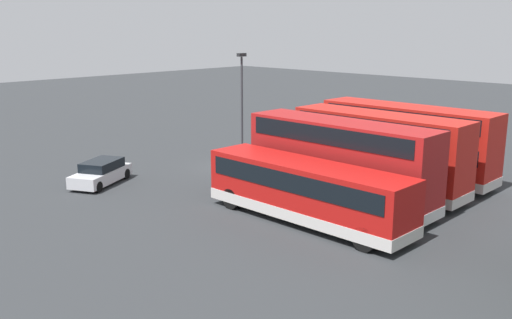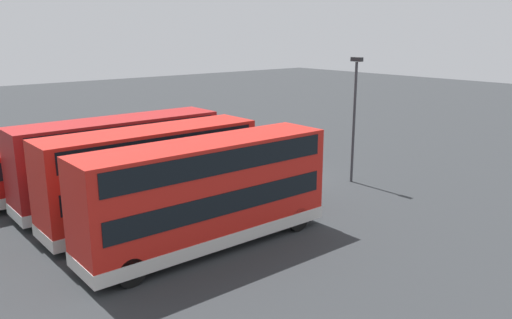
{
  "view_description": "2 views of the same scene",
  "coord_description": "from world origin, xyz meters",
  "px_view_note": "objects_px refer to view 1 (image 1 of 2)",
  "views": [
    {
      "loc": [
        25.83,
        27.24,
        9.36
      ],
      "look_at": [
        0.78,
        2.84,
        1.13
      ],
      "focal_mm": 40.14,
      "sensor_mm": 36.0,
      "label": 1
    },
    {
      "loc": [
        -22.17,
        21.05,
        8.87
      ],
      "look_at": [
        0.22,
        2.36,
        1.5
      ],
      "focal_mm": 35.74,
      "sensor_mm": 36.0,
      "label": 2
    }
  ],
  "objects_px": {
    "bus_double_decker_second": "(379,151)",
    "bus_double_decker_third": "(340,161)",
    "car_hatchback_silver": "(101,173)",
    "lamp_post_tall": "(242,96)",
    "bus_double_decker_near_end": "(406,140)",
    "bus_single_deck_fourth": "(306,190)"
  },
  "relations": [
    {
      "from": "bus_double_decker_second",
      "to": "lamp_post_tall",
      "type": "height_order",
      "value": "lamp_post_tall"
    },
    {
      "from": "bus_double_decker_third",
      "to": "lamp_post_tall",
      "type": "distance_m",
      "value": 13.63
    },
    {
      "from": "bus_double_decker_second",
      "to": "car_hatchback_silver",
      "type": "xyz_separation_m",
      "value": [
        10.1,
        -12.9,
        -1.75
      ]
    },
    {
      "from": "car_hatchback_silver",
      "to": "lamp_post_tall",
      "type": "height_order",
      "value": "lamp_post_tall"
    },
    {
      "from": "bus_single_deck_fourth",
      "to": "car_hatchback_silver",
      "type": "bearing_deg",
      "value": -76.13
    },
    {
      "from": "car_hatchback_silver",
      "to": "bus_double_decker_near_end",
      "type": "bearing_deg",
      "value": 138.28
    },
    {
      "from": "bus_double_decker_near_end",
      "to": "bus_single_deck_fourth",
      "type": "height_order",
      "value": "bus_double_decker_near_end"
    },
    {
      "from": "bus_double_decker_second",
      "to": "bus_single_deck_fourth",
      "type": "bearing_deg",
      "value": 2.98
    },
    {
      "from": "bus_single_deck_fourth",
      "to": "car_hatchback_silver",
      "type": "xyz_separation_m",
      "value": [
        3.27,
        -13.25,
        -0.92
      ]
    },
    {
      "from": "bus_double_decker_second",
      "to": "bus_double_decker_third",
      "type": "relative_size",
      "value": 0.97
    },
    {
      "from": "bus_double_decker_near_end",
      "to": "bus_double_decker_second",
      "type": "xyz_separation_m",
      "value": [
        3.86,
        0.45,
        -0.0
      ]
    },
    {
      "from": "bus_double_decker_second",
      "to": "car_hatchback_silver",
      "type": "height_order",
      "value": "bus_double_decker_second"
    },
    {
      "from": "bus_double_decker_near_end",
      "to": "car_hatchback_silver",
      "type": "xyz_separation_m",
      "value": [
        13.96,
        -12.44,
        -1.75
      ]
    },
    {
      "from": "bus_double_decker_near_end",
      "to": "lamp_post_tall",
      "type": "relative_size",
      "value": 1.5
    },
    {
      "from": "bus_double_decker_second",
      "to": "bus_double_decker_third",
      "type": "bearing_deg",
      "value": -0.85
    },
    {
      "from": "bus_double_decker_near_end",
      "to": "bus_double_decker_second",
      "type": "distance_m",
      "value": 3.88
    },
    {
      "from": "lamp_post_tall",
      "to": "bus_double_decker_third",
      "type": "bearing_deg",
      "value": 68.01
    },
    {
      "from": "car_hatchback_silver",
      "to": "bus_single_deck_fourth",
      "type": "bearing_deg",
      "value": 103.87
    },
    {
      "from": "bus_double_decker_second",
      "to": "bus_double_decker_third",
      "type": "height_order",
      "value": "same"
    },
    {
      "from": "bus_single_deck_fourth",
      "to": "car_hatchback_silver",
      "type": "distance_m",
      "value": 13.68
    },
    {
      "from": "bus_double_decker_near_end",
      "to": "bus_double_decker_second",
      "type": "relative_size",
      "value": 1.08
    },
    {
      "from": "car_hatchback_silver",
      "to": "bus_double_decker_third",
      "type": "bearing_deg",
      "value": 116.93
    }
  ]
}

